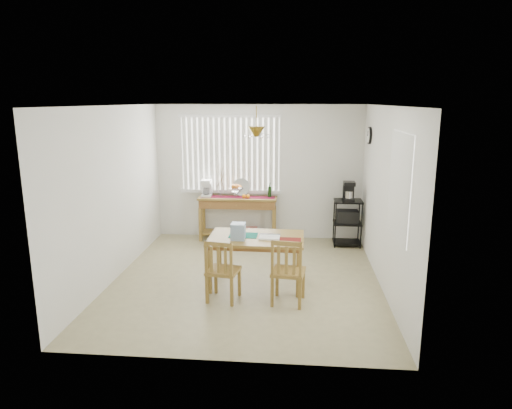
# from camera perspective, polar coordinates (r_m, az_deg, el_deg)

# --- Properties ---
(ground) EXTENTS (4.00, 4.50, 0.01)m
(ground) POSITION_cam_1_polar(r_m,az_deg,el_deg) (7.07, -1.22, -9.35)
(ground) COLOR tan
(room_shell) EXTENTS (4.20, 4.70, 2.70)m
(room_shell) POSITION_cam_1_polar(r_m,az_deg,el_deg) (6.63, -1.25, 4.40)
(room_shell) COLOR white
(room_shell) RESTS_ON ground
(sideboard) EXTENTS (1.51, 0.42, 0.85)m
(sideboard) POSITION_cam_1_polar(r_m,az_deg,el_deg) (8.83, -2.23, -0.43)
(sideboard) COLOR olive
(sideboard) RESTS_ON ground
(sideboard_items) EXTENTS (1.44, 0.36, 0.65)m
(sideboard_items) POSITION_cam_1_polar(r_m,az_deg,el_deg) (8.81, -3.91, 1.83)
(sideboard_items) COLOR maroon
(sideboard_items) RESTS_ON sideboard
(wire_cart) EXTENTS (0.51, 0.41, 0.87)m
(wire_cart) POSITION_cam_1_polar(r_m,az_deg,el_deg) (8.67, 11.37, -1.71)
(wire_cart) COLOR black
(wire_cart) RESTS_ON ground
(cart_items) EXTENTS (0.20, 0.25, 0.36)m
(cart_items) POSITION_cam_1_polar(r_m,az_deg,el_deg) (8.57, 11.51, 1.60)
(cart_items) COLOR black
(cart_items) RESTS_ON wire_cart
(dining_table) EXTENTS (1.38, 0.90, 0.73)m
(dining_table) POSITION_cam_1_polar(r_m,az_deg,el_deg) (6.67, 0.04, -4.75)
(dining_table) COLOR olive
(dining_table) RESTS_ON ground
(table_items) EXTENTS (1.05, 0.50, 0.24)m
(table_items) POSITION_cam_1_polar(r_m,az_deg,el_deg) (6.52, -1.24, -3.58)
(table_items) COLOR #147260
(table_items) RESTS_ON dining_table
(chair_left) EXTENTS (0.47, 0.47, 0.88)m
(chair_left) POSITION_cam_1_polar(r_m,az_deg,el_deg) (6.22, -4.24, -8.26)
(chair_left) COLOR olive
(chair_left) RESTS_ON ground
(chair_right) EXTENTS (0.48, 0.48, 0.92)m
(chair_right) POSITION_cam_1_polar(r_m,az_deg,el_deg) (6.12, 4.01, -8.41)
(chair_right) COLOR olive
(chair_right) RESTS_ON ground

